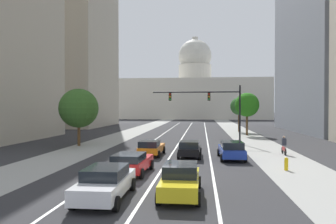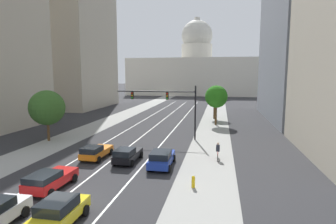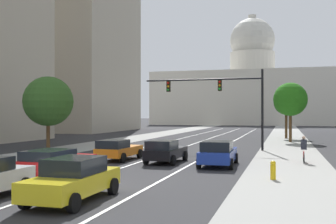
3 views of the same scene
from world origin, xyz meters
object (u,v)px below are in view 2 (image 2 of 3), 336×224
(cyclist, at_px, (218,151))
(street_tree_mid_left, at_px, (47,108))
(car_red, at_px, (50,179))
(street_tree_far_right, at_px, (215,95))
(capitol_building, at_px, (196,72))
(street_tree_near_right, at_px, (216,97))
(car_black, at_px, (127,155))
(car_yellow, at_px, (57,214))
(car_orange, at_px, (96,152))
(traffic_signal_mast, at_px, (169,101))
(fire_hydrant, at_px, (193,182))
(car_blue, at_px, (162,158))

(cyclist, relative_size, street_tree_mid_left, 0.27)
(car_red, relative_size, street_tree_far_right, 0.72)
(capitol_building, distance_m, street_tree_near_right, 75.44)
(car_black, relative_size, car_red, 0.97)
(street_tree_mid_left, bearing_deg, car_black, -27.49)
(car_yellow, relative_size, street_tree_near_right, 0.69)
(capitol_building, bearing_deg, car_orange, -91.04)
(traffic_signal_mast, xyz_separation_m, street_tree_near_right, (5.81, 11.45, -0.21))
(car_orange, bearing_deg, cyclist, -79.08)
(car_black, distance_m, car_red, 7.92)
(capitol_building, distance_m, street_tree_far_right, 68.87)
(car_black, xyz_separation_m, cyclist, (8.48, 2.43, 0.09))
(car_black, distance_m, fire_hydrant, 8.36)
(car_red, relative_size, street_tree_mid_left, 0.68)
(street_tree_near_right, bearing_deg, car_blue, -101.15)
(car_red, bearing_deg, street_tree_far_right, -14.71)
(car_black, height_order, car_red, car_black)
(capitol_building, xyz_separation_m, street_tree_near_right, (9.66, -74.67, -4.70))
(car_black, xyz_separation_m, car_red, (-3.47, -7.12, -0.00))
(traffic_signal_mast, bearing_deg, car_blue, -83.12)
(car_blue, bearing_deg, cyclist, -60.14)
(car_red, xyz_separation_m, traffic_signal_mast, (5.59, 17.69, 4.16))
(traffic_signal_mast, relative_size, cyclist, 6.09)
(car_red, bearing_deg, car_yellow, -140.56)
(fire_hydrant, relative_size, cyclist, 0.53)
(traffic_signal_mast, bearing_deg, cyclist, -52.03)
(car_red, xyz_separation_m, car_blue, (6.94, 6.50, 0.03))
(car_black, height_order, street_tree_mid_left, street_tree_mid_left)
(capitol_building, height_order, street_tree_near_right, capitol_building)
(car_yellow, height_order, fire_hydrant, car_yellow)
(car_black, bearing_deg, car_orange, 82.52)
(car_yellow, relative_size, traffic_signal_mast, 0.43)
(car_red, height_order, street_tree_near_right, street_tree_near_right)
(capitol_building, height_order, car_orange, capitol_building)
(street_tree_near_right, height_order, street_tree_mid_left, street_tree_near_right)
(car_red, bearing_deg, car_orange, 2.38)
(car_yellow, relative_size, street_tree_mid_left, 0.71)
(car_black, xyz_separation_m, traffic_signal_mast, (2.12, 10.57, 4.15))
(capitol_building, distance_m, traffic_signal_mast, 86.32)
(car_orange, relative_size, street_tree_mid_left, 0.66)
(car_black, distance_m, street_tree_near_right, 23.73)
(street_tree_near_right, relative_size, street_tree_far_right, 1.08)
(capitol_building, bearing_deg, car_black, -88.98)
(car_blue, xyz_separation_m, cyclist, (5.00, 3.05, 0.06))
(car_orange, bearing_deg, car_yellow, -162.29)
(traffic_signal_mast, xyz_separation_m, fire_hydrant, (4.65, -15.45, -4.45))
(car_red, relative_size, street_tree_near_right, 0.67)
(car_black, bearing_deg, car_yellow, -178.88)
(capitol_building, height_order, traffic_signal_mast, capitol_building)
(car_red, xyz_separation_m, car_yellow, (3.47, -4.60, 0.04))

